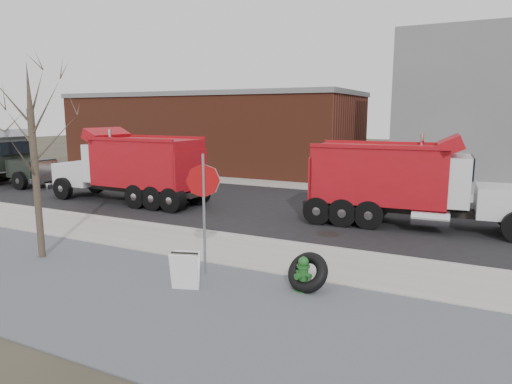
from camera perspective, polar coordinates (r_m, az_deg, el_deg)
The scene contains 14 objects.
ground at distance 13.48m, azimuth -7.66°, elevation -6.98°, with size 120.00×120.00×0.00m, color #383328.
gravel_verge at distance 10.92m, azimuth -18.23°, elevation -11.38°, with size 60.00×5.00×0.03m, color gray.
sidewalk at distance 13.67m, azimuth -7.07°, elevation -6.59°, with size 60.00×2.50×0.06m, color #9E9B93.
curb at distance 14.72m, azimuth -4.26°, elevation -5.25°, with size 60.00×0.15×0.11m, color #9E9B93.
road at distance 18.85m, azimuth 3.16°, elevation -2.03°, with size 60.00×9.40×0.02m, color black.
far_sidewalk at distance 24.09m, azimuth 8.58°, elevation 0.53°, with size 60.00×2.00×0.06m, color #9E9B93.
building_brick at distance 32.63m, azimuth -5.51°, elevation 7.63°, with size 20.20×8.20×5.30m.
bare_tree at distance 13.25m, azimuth -26.17°, elevation 6.32°, with size 3.20×3.20×5.20m.
fire_hydrant at distance 10.20m, azimuth 5.90°, elevation -10.34°, with size 0.45×0.44×0.80m.
truck_tire at distance 10.25m, azimuth 6.48°, elevation -9.97°, with size 1.06×0.90×0.92m.
stop_sign at distance 10.81m, azimuth -6.56°, elevation -0.26°, with size 0.64×0.53×2.94m.
sandwich_board at distance 10.30m, azimuth -8.85°, elevation -9.69°, with size 0.70×0.56×0.85m.
dump_truck_red_a at distance 16.41m, azimuth 18.41°, elevation 1.37°, with size 7.86×2.70×3.15m.
dump_truck_red_b at distance 20.55m, azimuth -15.35°, elevation 3.20°, with size 7.57×2.32×3.20m.
Camera 1 is at (7.32, -10.63, 3.87)m, focal length 32.00 mm.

